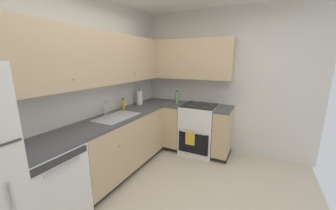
{
  "coord_description": "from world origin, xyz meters",
  "views": [
    {
      "loc": [
        -1.75,
        -0.68,
        1.73
      ],
      "look_at": [
        1.0,
        0.69,
        1.02
      ],
      "focal_mm": 20.54,
      "sensor_mm": 36.0,
      "label": 1
    }
  ],
  "objects_px": {
    "dishwasher": "(48,187)",
    "oven_range": "(199,129)",
    "paper_towel_roll": "(140,98)",
    "oil_bottle": "(177,97)",
    "soap_bottle": "(123,104)"
  },
  "relations": [
    {
      "from": "dishwasher",
      "to": "paper_towel_roll",
      "type": "height_order",
      "value": "paper_towel_roll"
    },
    {
      "from": "oven_range",
      "to": "oil_bottle",
      "type": "height_order",
      "value": "oil_bottle"
    },
    {
      "from": "paper_towel_roll",
      "to": "oil_bottle",
      "type": "xyz_separation_m",
      "value": [
        0.39,
        -0.6,
        -0.01
      ]
    },
    {
      "from": "paper_towel_roll",
      "to": "oil_bottle",
      "type": "relative_size",
      "value": 1.27
    },
    {
      "from": "soap_bottle",
      "to": "paper_towel_roll",
      "type": "bearing_deg",
      "value": -2.56
    },
    {
      "from": "dishwasher",
      "to": "oven_range",
      "type": "relative_size",
      "value": 0.83
    },
    {
      "from": "dishwasher",
      "to": "soap_bottle",
      "type": "distance_m",
      "value": 1.6
    },
    {
      "from": "dishwasher",
      "to": "oven_range",
      "type": "distance_m",
      "value": 2.51
    },
    {
      "from": "paper_towel_roll",
      "to": "dishwasher",
      "type": "bearing_deg",
      "value": -175.27
    },
    {
      "from": "paper_towel_roll",
      "to": "soap_bottle",
      "type": "bearing_deg",
      "value": 177.44
    },
    {
      "from": "dishwasher",
      "to": "soap_bottle",
      "type": "height_order",
      "value": "soap_bottle"
    },
    {
      "from": "paper_towel_roll",
      "to": "oven_range",
      "type": "bearing_deg",
      "value": -69.12
    },
    {
      "from": "oven_range",
      "to": "oil_bottle",
      "type": "bearing_deg",
      "value": 92.28
    },
    {
      "from": "oil_bottle",
      "to": "soap_bottle",
      "type": "bearing_deg",
      "value": 143.35
    },
    {
      "from": "oven_range",
      "to": "soap_bottle",
      "type": "relative_size",
      "value": 5.46
    }
  ]
}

